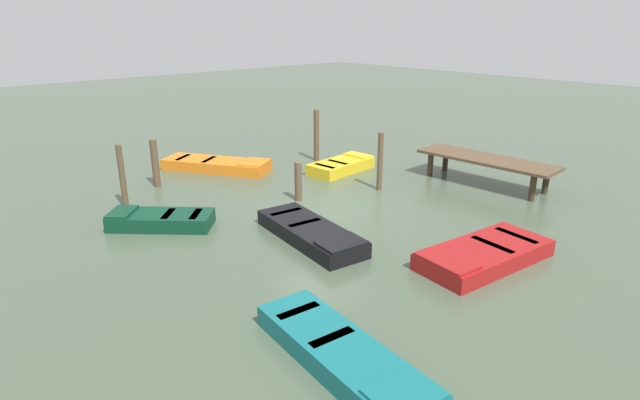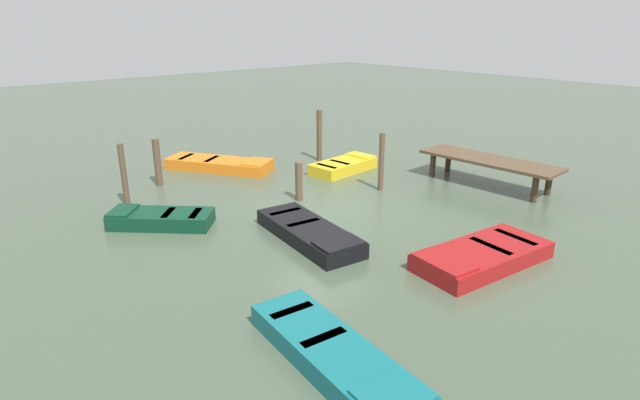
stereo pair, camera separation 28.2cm
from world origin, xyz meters
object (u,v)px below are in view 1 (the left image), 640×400
dock_segment (486,161)px  rowboat_black (311,233)px  rowboat_orange (217,165)px  mooring_piling_near_right (380,162)px  mooring_piling_mid_left (316,135)px  mooring_piling_near_left (298,181)px  rowboat_teal (343,355)px  mooring_piling_mid_right (122,177)px  rowboat_yellow (341,165)px  rowboat_red (484,254)px  rowboat_dark_green (161,220)px  mooring_piling_far_right (155,163)px

dock_segment → rowboat_black: dock_segment is taller
rowboat_orange → mooring_piling_near_right: bearing=-5.1°
mooring_piling_mid_left → mooring_piling_near_left: mooring_piling_mid_left is taller
rowboat_teal → mooring_piling_near_left: bearing=151.9°
mooring_piling_mid_left → mooring_piling_mid_right: mooring_piling_mid_left is taller
mooring_piling_near_right → rowboat_yellow: bearing=165.7°
rowboat_yellow → mooring_piling_mid_left: 2.01m
rowboat_yellow → rowboat_teal: bearing=-139.4°
rowboat_orange → rowboat_yellow: 4.71m
dock_segment → rowboat_black: (-0.46, -7.63, -0.61)m
rowboat_teal → mooring_piling_mid_right: (-9.90, 0.46, 0.76)m
dock_segment → rowboat_teal: 11.30m
dock_segment → mooring_piling_mid_right: (-6.13, -10.18, 0.16)m
mooring_piling_mid_right → rowboat_red: bearing=26.6°
rowboat_dark_green → rowboat_orange: same height
mooring_piling_near_left → mooring_piling_near_right: mooring_piling_near_right is taller
rowboat_red → mooring_piling_far_right: 11.16m
rowboat_black → rowboat_dark_green: bearing=-136.4°
rowboat_red → rowboat_teal: 5.19m
mooring_piling_mid_right → mooring_piling_near_left: 5.31m
rowboat_teal → mooring_piling_far_right: bearing=176.1°
rowboat_dark_green → rowboat_teal: same height
rowboat_orange → mooring_piling_mid_right: 4.62m
rowboat_orange → mooring_piling_mid_left: 4.11m
rowboat_black → rowboat_orange: size_ratio=0.89×
mooring_piling_near_left → rowboat_teal: bearing=-35.0°
rowboat_black → mooring_piling_near_right: bearing=118.1°
dock_segment → mooring_piling_mid_right: bearing=-123.4°
rowboat_red → rowboat_orange: (-11.05, -0.45, -0.00)m
dock_segment → mooring_piling_far_right: size_ratio=2.95×
rowboat_black → mooring_piling_far_right: bearing=-164.5°
dock_segment → mooring_piling_near_right: 3.77m
rowboat_black → rowboat_dark_green: same height
dock_segment → rowboat_yellow: dock_segment is taller
rowboat_red → rowboat_black: (-3.72, -2.16, -0.00)m
mooring_piling_near_left → mooring_piling_near_right: bearing=69.7°
mooring_piling_mid_right → mooring_piling_near_right: 8.12m
rowboat_black → mooring_piling_near_right: mooring_piling_near_right is taller
dock_segment → mooring_piling_far_right: 11.32m
mooring_piling_mid_right → rowboat_yellow: bearing=78.2°
mooring_piling_far_right → rowboat_black: bearing=7.2°
rowboat_black → mooring_piling_mid_left: bearing=145.3°
rowboat_teal → mooring_piling_mid_left: bearing=146.8°
rowboat_red → mooring_piling_near_left: bearing=-79.6°
dock_segment → mooring_piling_mid_right: mooring_piling_mid_right is taller
rowboat_teal → mooring_piling_near_right: 9.53m
dock_segment → rowboat_orange: dock_segment is taller
dock_segment → rowboat_orange: (-7.79, -5.93, -0.61)m
rowboat_orange → rowboat_yellow: same height
rowboat_teal → rowboat_dark_green: bearing=-177.2°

